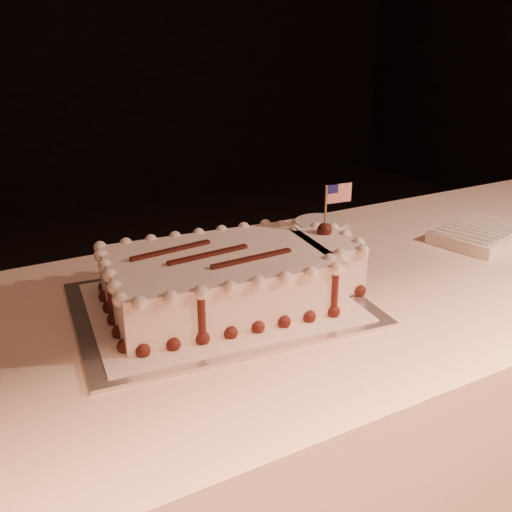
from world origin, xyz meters
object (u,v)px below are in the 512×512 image
banquet_table (306,434)px  napkin_stack (480,234)px  side_plate (321,223)px  sheet_cake (233,276)px  cake_board (220,304)px

banquet_table → napkin_stack: 0.65m
banquet_table → side_plate: side_plate is taller
sheet_cake → banquet_table: bearing=-3.6°
napkin_stack → cake_board: bearing=-179.2°
cake_board → side_plate: 0.54m
cake_board → napkin_stack: size_ratio=2.06×
cake_board → side_plate: bearing=40.4°
banquet_table → cake_board: size_ratio=4.47×
napkin_stack → banquet_table: bearing=-177.4°
side_plate → sheet_cake: bearing=-143.9°
banquet_table → napkin_stack: (0.52, 0.02, 0.39)m
cake_board → sheet_cake: 0.06m
cake_board → napkin_stack: 0.73m
sheet_cake → napkin_stack: (0.70, 0.01, -0.04)m
cake_board → napkin_stack: bearing=7.0°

